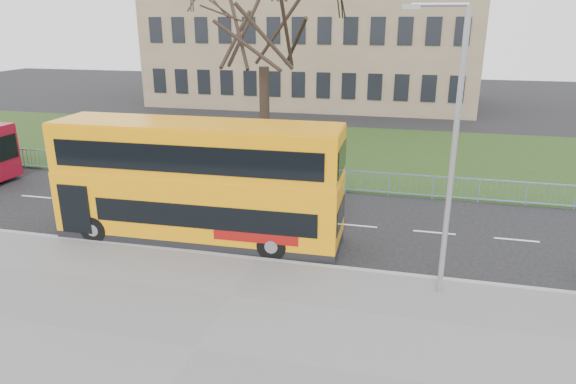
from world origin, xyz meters
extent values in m
plane|color=black|center=(0.00, 0.00, 0.00)|extent=(120.00, 120.00, 0.00)
cube|color=slate|center=(0.00, -6.75, 0.06)|extent=(80.00, 10.50, 0.12)
cube|color=gray|center=(0.00, -1.55, 0.07)|extent=(80.00, 0.20, 0.14)
cube|color=#1F3B15|center=(0.00, 14.30, 0.04)|extent=(80.00, 15.40, 0.08)
cube|color=#79664C|center=(-5.00, 35.00, 7.00)|extent=(30.00, 15.00, 14.00)
cube|color=#FF9E0A|center=(-2.59, -0.20, 1.33)|extent=(10.52, 2.71, 1.94)
cube|color=#FF9E0A|center=(-2.59, -0.20, 2.47)|extent=(10.52, 2.71, 0.33)
cube|color=#FF9E0A|center=(-2.59, -0.20, 3.51)|extent=(10.46, 2.66, 1.74)
cube|color=black|center=(-1.96, -1.45, 1.41)|extent=(8.07, 0.21, 0.85)
cube|color=black|center=(-2.56, -1.44, 3.43)|extent=(9.63, 0.24, 0.95)
cylinder|color=black|center=(-6.30, -1.41, 0.52)|extent=(1.04, 0.30, 1.04)
cylinder|color=black|center=(0.48, -1.27, 0.52)|extent=(1.04, 0.30, 1.04)
cylinder|color=gray|center=(6.00, -2.40, 4.18)|extent=(0.16, 0.16, 8.11)
cylinder|color=gray|center=(5.29, -2.43, 8.23)|extent=(1.42, 0.18, 0.10)
cube|color=gray|center=(4.58, -2.47, 8.18)|extent=(0.47, 0.21, 0.12)
camera|label=1|loc=(4.80, -16.75, 7.87)|focal=32.00mm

